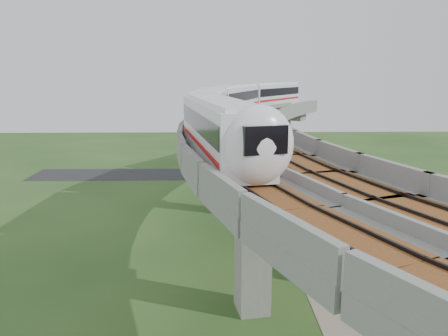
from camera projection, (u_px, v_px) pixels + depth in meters
The scene contains 14 objects.
ground at pixel (232, 249), 39.48m from camera, with size 160.00×160.00×0.00m, color #25471C.
dirt_lot at pixel (394, 256), 37.80m from camera, with size 18.00×26.00×0.04m, color gray.
asphalt_road at pixel (225, 174), 68.79m from camera, with size 60.00×8.00×0.03m, color #232326.
viaduct at pixel (277, 150), 37.63m from camera, with size 19.58×73.98×11.40m.
metro_train at pixel (241, 103), 47.77m from camera, with size 17.04×60.21×3.64m.
fence at pixel (340, 240), 39.52m from camera, with size 3.87×38.73×1.50m.
tree_0 at pixel (311, 172), 61.72m from camera, with size 2.94×2.94×3.08m.
tree_1 at pixel (299, 186), 53.33m from camera, with size 2.14×2.14×2.94m.
tree_2 at pixel (297, 207), 42.85m from camera, with size 3.17×3.17×4.04m.
tree_3 at pixel (329, 254), 33.10m from camera, with size 2.44×2.44×3.15m.
tree_4 at pixel (406, 327), 23.24m from camera, with size 2.16×2.16×3.26m.
car_white at pixel (420, 264), 34.53m from camera, with size 1.61×4.01×1.37m, color white.
car_red at pixel (417, 244), 38.90m from camera, with size 1.25×3.60×1.19m, color maroon.
car_dark at pixel (345, 225), 43.55m from camera, with size 1.85×4.56×1.32m, color black.
Camera 1 is at (-1.51, -37.00, 15.53)m, focal length 35.00 mm.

